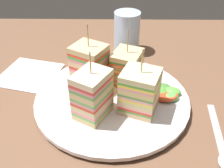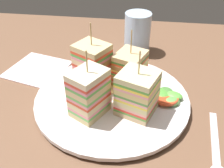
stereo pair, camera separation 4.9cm
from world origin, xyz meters
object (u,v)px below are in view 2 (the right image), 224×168
object	(u,v)px
sandwich_wedge_3	(89,93)
drinking_glass	(137,36)
chip_pile	(103,92)
napkin	(37,69)
spoon	(217,162)
sandwich_wedge_1	(130,68)
sandwich_wedge_2	(93,65)
sandwich_wedge_0	(137,93)
plate	(112,99)

from	to	relation	value
sandwich_wedge_3	drinking_glass	distance (cm)	27.79
chip_pile	napkin	bearing A→B (deg)	151.69
chip_pile	spoon	distance (cm)	23.51
sandwich_wedge_1	napkin	size ratio (longest dim) A/B	0.95
sandwich_wedge_1	sandwich_wedge_2	xyz separation A→B (cm)	(-7.42, -1.22, 0.96)
sandwich_wedge_3	napkin	bearing A→B (deg)	76.82
spoon	drinking_glass	xyz separation A→B (cm)	(-14.40, 34.27, 4.13)
sandwich_wedge_0	sandwich_wedge_3	world-z (taller)	sandwich_wedge_3
sandwich_wedge_0	drinking_glass	world-z (taller)	sandwich_wedge_0
sandwich_wedge_0	sandwich_wedge_2	world-z (taller)	sandwich_wedge_2
sandwich_wedge_0	drinking_glass	distance (cm)	25.49
sandwich_wedge_1	sandwich_wedge_2	bearing A→B (deg)	-58.90
sandwich_wedge_1	plate	bearing A→B (deg)	-7.40
napkin	sandwich_wedge_0	bearing A→B (deg)	-28.68
spoon	sandwich_wedge_2	bearing A→B (deg)	-119.29
sandwich_wedge_3	drinking_glass	world-z (taller)	sandwich_wedge_3
napkin	drinking_glass	world-z (taller)	drinking_glass
spoon	napkin	size ratio (longest dim) A/B	1.29
sandwich_wedge_0	chip_pile	world-z (taller)	sandwich_wedge_0
spoon	drinking_glass	world-z (taller)	drinking_glass
sandwich_wedge_3	napkin	xyz separation A→B (cm)	(-15.91, 14.66, -5.56)
sandwich_wedge_1	napkin	bearing A→B (deg)	-79.28
sandwich_wedge_0	sandwich_wedge_3	distance (cm)	8.31
sandwich_wedge_2	napkin	size ratio (longest dim) A/B	1.07
sandwich_wedge_3	spoon	world-z (taller)	sandwich_wedge_3
sandwich_wedge_0	spoon	size ratio (longest dim) A/B	0.77
plate	napkin	xyz separation A→B (cm)	(-19.21, 9.60, -0.65)
chip_pile	napkin	size ratio (longest dim) A/B	0.56
chip_pile	napkin	distance (cm)	19.81
sandwich_wedge_2	napkin	world-z (taller)	sandwich_wedge_2
sandwich_wedge_0	sandwich_wedge_2	size ratio (longest dim) A/B	0.93
chip_pile	sandwich_wedge_2	bearing A→B (deg)	124.69
drinking_glass	napkin	bearing A→B (deg)	-151.62
sandwich_wedge_2	plate	bearing A→B (deg)	-12.60
plate	napkin	distance (cm)	21.48
plate	spoon	world-z (taller)	plate
sandwich_wedge_1	sandwich_wedge_3	distance (cm)	12.10
sandwich_wedge_0	sandwich_wedge_3	bearing A→B (deg)	31.44
sandwich_wedge_1	chip_pile	world-z (taller)	sandwich_wedge_1
plate	sandwich_wedge_2	size ratio (longest dim) A/B	2.26
sandwich_wedge_1	sandwich_wedge_3	size ratio (longest dim) A/B	0.93
sandwich_wedge_2	chip_pile	xyz separation A→B (cm)	(2.63, -3.80, -3.73)
sandwich_wedge_2	drinking_glass	xyz separation A→B (cm)	(7.96, 17.81, -1.38)
drinking_glass	sandwich_wedge_2	bearing A→B (deg)	-114.09
sandwich_wedge_3	spoon	bearing A→B (deg)	-79.66
sandwich_wedge_3	spoon	size ratio (longest dim) A/B	0.79
sandwich_wedge_0	spoon	world-z (taller)	sandwich_wedge_0
sandwich_wedge_1	drinking_glass	xyz separation A→B (cm)	(0.54, 16.59, -0.42)
sandwich_wedge_2	spoon	distance (cm)	28.31
spoon	chip_pile	bearing A→B (deg)	-115.62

